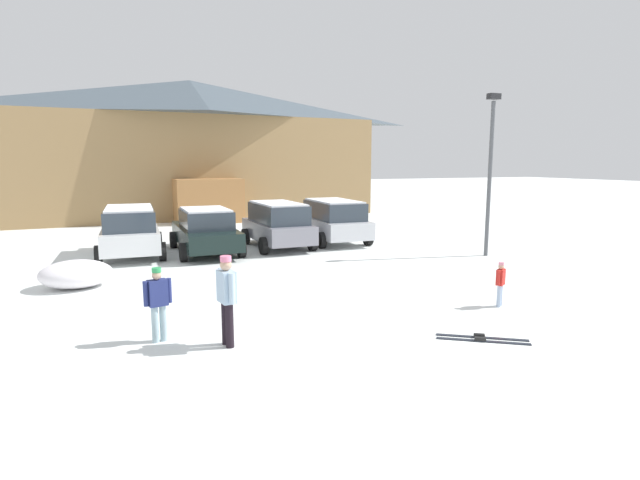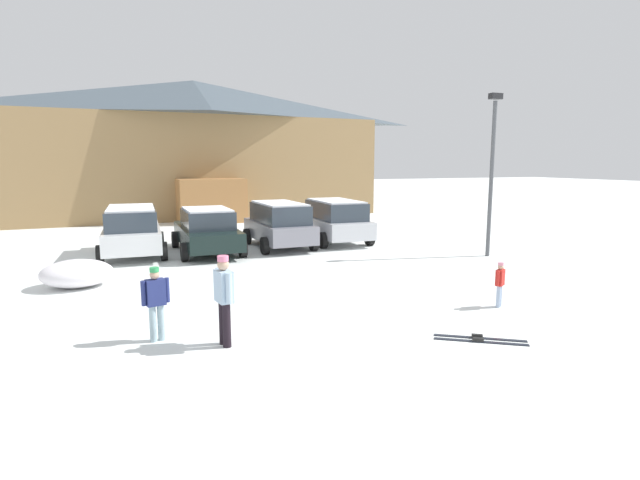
{
  "view_description": "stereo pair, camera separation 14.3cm",
  "coord_description": "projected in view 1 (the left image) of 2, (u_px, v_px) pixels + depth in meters",
  "views": [
    {
      "loc": [
        -4.84,
        -5.95,
        3.32
      ],
      "look_at": [
        0.36,
        6.84,
        1.15
      ],
      "focal_mm": 28.0,
      "sensor_mm": 36.0,
      "label": 1
    },
    {
      "loc": [
        -4.71,
        -6.0,
        3.32
      ],
      "look_at": [
        0.36,
        6.84,
        1.15
      ],
      "focal_mm": 28.0,
      "sensor_mm": 36.0,
      "label": 2
    }
  ],
  "objects": [
    {
      "name": "ground",
      "position": [
        464.0,
        377.0,
        7.76
      ],
      "size": [
        160.0,
        160.0,
        0.0
      ],
      "primitive_type": "plane",
      "color": "white"
    },
    {
      "name": "ski_lodge",
      "position": [
        192.0,
        148.0,
        30.9
      ],
      "size": [
        22.33,
        9.78,
        8.23
      ],
      "color": "#947449",
      "rests_on": "ground"
    },
    {
      "name": "parked_white_suv",
      "position": [
        130.0,
        230.0,
        17.64
      ],
      "size": [
        2.32,
        4.38,
        1.75
      ],
      "color": "silver",
      "rests_on": "ground"
    },
    {
      "name": "parked_black_sedan",
      "position": [
        205.0,
        230.0,
        18.27
      ],
      "size": [
        2.24,
        4.75,
        1.65
      ],
      "color": "black",
      "rests_on": "ground"
    },
    {
      "name": "parked_grey_wagon",
      "position": [
        278.0,
        224.0,
        19.38
      ],
      "size": [
        2.21,
        4.07,
        1.77
      ],
      "color": "gray",
      "rests_on": "ground"
    },
    {
      "name": "parked_silver_wagon",
      "position": [
        333.0,
        220.0,
        20.67
      ],
      "size": [
        2.3,
        4.19,
        1.76
      ],
      "color": "silver",
      "rests_on": "ground"
    },
    {
      "name": "skier_child_in_red_jacket",
      "position": [
        500.0,
        282.0,
        11.47
      ],
      "size": [
        0.34,
        0.26,
        1.05
      ],
      "color": "#99ADCB",
      "rests_on": "ground"
    },
    {
      "name": "skier_adult_in_blue_parka",
      "position": [
        227.0,
        296.0,
        8.95
      ],
      "size": [
        0.3,
        0.61,
        1.67
      ],
      "color": "black",
      "rests_on": "ground"
    },
    {
      "name": "skier_teen_in_navy_coat",
      "position": [
        158.0,
        300.0,
        9.19
      ],
      "size": [
        0.51,
        0.27,
        1.41
      ],
      "color": "#9BB8C3",
      "rests_on": "ground"
    },
    {
      "name": "pair_of_skis",
      "position": [
        482.0,
        339.0,
        9.39
      ],
      "size": [
        1.57,
        1.19,
        0.08
      ],
      "color": "black",
      "rests_on": "ground"
    },
    {
      "name": "lamp_post",
      "position": [
        490.0,
        166.0,
        17.36
      ],
      "size": [
        0.44,
        0.24,
        5.62
      ],
      "color": "#515459",
      "rests_on": "ground"
    },
    {
      "name": "plowed_snow_pile",
      "position": [
        76.0,
        274.0,
        13.25
      ],
      "size": [
        1.83,
        1.46,
        0.74
      ],
      "primitive_type": "ellipsoid",
      "color": "white",
      "rests_on": "ground"
    }
  ]
}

